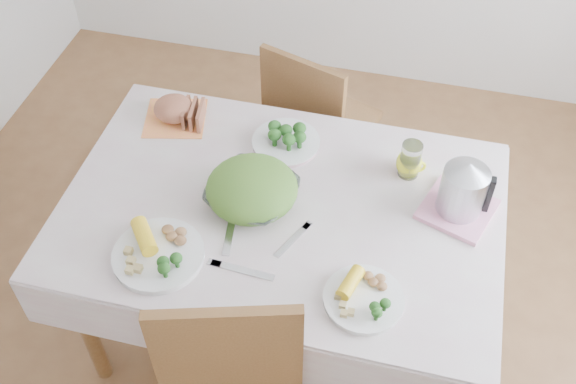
% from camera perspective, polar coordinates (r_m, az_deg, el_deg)
% --- Properties ---
extents(floor, '(3.60, 3.60, 0.00)m').
position_cam_1_polar(floor, '(2.93, -0.48, -11.07)').
color(floor, brown).
rests_on(floor, ground).
extents(dining_table, '(1.40, 0.90, 0.75)m').
position_cam_1_polar(dining_table, '(2.61, -0.54, -6.81)').
color(dining_table, brown).
rests_on(dining_table, floor).
extents(tablecloth, '(1.50, 1.00, 0.01)m').
position_cam_1_polar(tablecloth, '(2.31, -0.60, -1.33)').
color(tablecloth, beige).
rests_on(tablecloth, dining_table).
extents(chair_far, '(0.52, 0.52, 0.91)m').
position_cam_1_polar(chair_far, '(3.08, 2.94, 6.20)').
color(chair_far, brown).
rests_on(chair_far, floor).
extents(salad_bowl, '(0.36, 0.36, 0.07)m').
position_cam_1_polar(salad_bowl, '(2.30, -3.05, -0.19)').
color(salad_bowl, white).
rests_on(salad_bowl, tablecloth).
extents(dinner_plate_left, '(0.38, 0.38, 0.02)m').
position_cam_1_polar(dinner_plate_left, '(2.20, -10.89, -5.31)').
color(dinner_plate_left, white).
rests_on(dinner_plate_left, tablecloth).
extents(dinner_plate_right, '(0.35, 0.35, 0.02)m').
position_cam_1_polar(dinner_plate_right, '(2.08, 6.41, -9.01)').
color(dinner_plate_right, white).
rests_on(dinner_plate_right, tablecloth).
extents(broccoli_plate, '(0.33, 0.33, 0.02)m').
position_cam_1_polar(broccoli_plate, '(2.51, -0.18, 4.19)').
color(broccoli_plate, beige).
rests_on(broccoli_plate, tablecloth).
extents(napkin, '(0.28, 0.28, 0.00)m').
position_cam_1_polar(napkin, '(2.66, -9.51, 6.19)').
color(napkin, '#FB914A').
rests_on(napkin, tablecloth).
extents(bread_loaf, '(0.20, 0.19, 0.09)m').
position_cam_1_polar(bread_loaf, '(2.63, -9.66, 7.10)').
color(bread_loaf, brown).
rests_on(bread_loaf, napkin).
extents(yellow_mug, '(0.12, 0.12, 0.07)m').
position_cam_1_polar(yellow_mug, '(2.43, 10.18, 2.28)').
color(yellow_mug, '#F5FA27').
rests_on(yellow_mug, tablecloth).
extents(glass_tumbler, '(0.08, 0.08, 0.14)m').
position_cam_1_polar(glass_tumbler, '(2.41, 10.29, 2.62)').
color(glass_tumbler, white).
rests_on(glass_tumbler, tablecloth).
extents(pink_tray, '(0.29, 0.29, 0.02)m').
position_cam_1_polar(pink_tray, '(2.36, 14.13, -1.44)').
color(pink_tray, pink).
rests_on(pink_tray, tablecloth).
extents(electric_kettle, '(0.18, 0.18, 0.21)m').
position_cam_1_polar(electric_kettle, '(2.28, 14.64, 0.42)').
color(electric_kettle, '#B2B5BA').
rests_on(electric_kettle, pink_tray).
extents(fork_left, '(0.06, 0.22, 0.00)m').
position_cam_1_polar(fork_left, '(2.25, -4.90, -3.24)').
color(fork_left, silver).
rests_on(fork_left, tablecloth).
extents(fork_right, '(0.09, 0.17, 0.00)m').
position_cam_1_polar(fork_right, '(2.21, 0.41, -4.07)').
color(fork_right, silver).
rests_on(fork_right, tablecloth).
extents(knife, '(0.21, 0.04, 0.00)m').
position_cam_1_polar(knife, '(2.14, -3.90, -6.62)').
color(knife, silver).
rests_on(knife, tablecloth).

